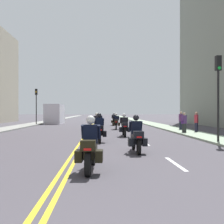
% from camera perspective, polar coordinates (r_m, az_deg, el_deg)
% --- Properties ---
extents(ground_plane, '(264.00, 264.00, 0.00)m').
position_cam_1_polar(ground_plane, '(48.93, -3.67, -1.98)').
color(ground_plane, '#464249').
extents(sidewalk_left, '(2.26, 144.00, 0.12)m').
position_cam_1_polar(sidewalk_left, '(49.77, -13.07, -1.88)').
color(sidewalk_left, gray).
rests_on(sidewalk_left, ground).
extents(sidewalk_right, '(2.26, 144.00, 0.12)m').
position_cam_1_polar(sidewalk_right, '(49.43, 5.80, -1.89)').
color(sidewalk_right, '#93A78C').
rests_on(sidewalk_right, ground).
extents(centreline_yellow_inner, '(0.12, 132.00, 0.01)m').
position_cam_1_polar(centreline_yellow_inner, '(48.93, -3.81, -1.97)').
color(centreline_yellow_inner, yellow).
rests_on(centreline_yellow_inner, ground).
extents(centreline_yellow_outer, '(0.12, 132.00, 0.01)m').
position_cam_1_polar(centreline_yellow_outer, '(48.93, -3.53, -1.97)').
color(centreline_yellow_outer, yellow).
rests_on(centreline_yellow_outer, ground).
extents(lane_dashes_white, '(0.14, 56.40, 0.01)m').
position_cam_1_polar(lane_dashes_white, '(30.04, 2.27, -3.24)').
color(lane_dashes_white, silver).
rests_on(lane_dashes_white, ground).
extents(motorcycle_0, '(0.78, 2.25, 1.62)m').
position_cam_1_polar(motorcycle_0, '(7.98, -4.59, -7.73)').
color(motorcycle_0, black).
rests_on(motorcycle_0, ground).
extents(motorcycle_1, '(0.76, 2.21, 1.60)m').
position_cam_1_polar(motorcycle_1, '(11.56, 5.14, -5.28)').
color(motorcycle_1, black).
rests_on(motorcycle_1, ground).
extents(motorcycle_2, '(0.78, 2.27, 1.66)m').
position_cam_1_polar(motorcycle_2, '(15.55, -2.70, -3.86)').
color(motorcycle_2, black).
rests_on(motorcycle_2, ground).
extents(motorcycle_3, '(0.76, 2.28, 1.61)m').
position_cam_1_polar(motorcycle_3, '(19.03, 2.59, -3.17)').
color(motorcycle_3, black).
rests_on(motorcycle_3, ground).
extents(motorcycle_4, '(0.76, 2.16, 1.66)m').
position_cam_1_polar(motorcycle_4, '(23.21, -3.23, -2.58)').
color(motorcycle_4, black).
rests_on(motorcycle_4, ground).
extents(motorcycle_5, '(0.78, 2.19, 1.59)m').
position_cam_1_polar(motorcycle_5, '(26.65, 0.89, -2.27)').
color(motorcycle_5, black).
rests_on(motorcycle_5, ground).
extents(motorcycle_6, '(0.77, 2.13, 1.56)m').
position_cam_1_polar(motorcycle_6, '(30.81, -2.59, -1.95)').
color(motorcycle_6, black).
rests_on(motorcycle_6, ground).
extents(motorcycle_7, '(0.76, 2.18, 1.66)m').
position_cam_1_polar(motorcycle_7, '(34.36, 0.42, -1.71)').
color(motorcycle_7, black).
rests_on(motorcycle_7, ground).
extents(traffic_light_near, '(0.28, 0.38, 4.76)m').
position_cam_1_polar(traffic_light_near, '(15.84, 21.43, 5.65)').
color(traffic_light_near, black).
rests_on(traffic_light_near, ground).
extents(traffic_light_far, '(0.28, 0.38, 4.74)m').
position_cam_1_polar(traffic_light_far, '(37.01, -15.63, 2.44)').
color(traffic_light_far, black).
rests_on(traffic_light_far, ground).
extents(pedestrian_0, '(0.49, 0.39, 1.68)m').
position_cam_1_polar(pedestrian_0, '(21.91, 14.92, -2.21)').
color(pedestrian_0, '#2B2E2E').
rests_on(pedestrian_0, ground).
extents(pedestrian_1, '(0.41, 0.31, 1.75)m').
position_cam_1_polar(pedestrian_1, '(25.51, 14.31, -1.80)').
color(pedestrian_1, '#212635').
rests_on(pedestrian_1, ground).
extents(pedestrian_2, '(0.39, 0.42, 1.73)m').
position_cam_1_polar(pedestrian_2, '(22.94, 17.30, -2.04)').
color(pedestrian_2, '#232236').
rests_on(pedestrian_2, ground).
extents(parked_truck, '(2.20, 6.50, 2.80)m').
position_cam_1_polar(parked_truck, '(40.71, -11.83, -0.59)').
color(parked_truck, silver).
rests_on(parked_truck, ground).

